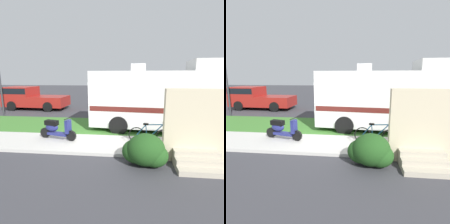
{
  "view_description": "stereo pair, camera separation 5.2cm",
  "coord_description": "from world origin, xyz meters",
  "views": [
    {
      "loc": [
        1.8,
        -8.23,
        2.84
      ],
      "look_at": [
        0.9,
        0.3,
        1.1
      ],
      "focal_mm": 29.8,
      "sensor_mm": 36.0,
      "label": 1
    },
    {
      "loc": [
        1.85,
        -8.22,
        2.84
      ],
      "look_at": [
        0.9,
        0.3,
        1.1
      ],
      "focal_mm": 29.8,
      "sensor_mm": 36.0,
      "label": 2
    }
  ],
  "objects": [
    {
      "name": "ground_plane",
      "position": [
        0.0,
        0.0,
        0.0
      ],
      "size": [
        80.0,
        80.0,
        0.0
      ],
      "primitive_type": "plane",
      "color": "#38383D"
    },
    {
      "name": "motorhome_rv",
      "position": [
        3.2,
        1.25,
        1.67
      ],
      "size": [
        6.69,
        2.92,
        3.5
      ],
      "color": "silver",
      "rests_on": "ground"
    },
    {
      "name": "bicycle",
      "position": [
        2.58,
        -1.11,
        0.49
      ],
      "size": [
        1.73,
        0.52,
        0.88
      ],
      "color": "black",
      "rests_on": "ground"
    },
    {
      "name": "grass_strip",
      "position": [
        0.0,
        1.5,
        0.04
      ],
      "size": [
        24.0,
        3.4,
        0.08
      ],
      "color": "#3D752D",
      "rests_on": "ground"
    },
    {
      "name": "street_lamp_post",
      "position": [
        -7.05,
        3.6,
        2.65
      ],
      "size": [
        0.28,
        0.28,
        4.39
      ],
      "color": "#333338",
      "rests_on": "ground"
    },
    {
      "name": "scooter",
      "position": [
        -1.35,
        -0.93,
        0.58
      ],
      "size": [
        1.71,
        0.64,
        0.97
      ],
      "color": "black",
      "rests_on": "ground"
    },
    {
      "name": "bush_by_porch",
      "position": [
        2.26,
        -2.69,
        0.48
      ],
      "size": [
        1.43,
        1.08,
        1.02
      ],
      "color": "#1E4719",
      "rests_on": "ground"
    },
    {
      "name": "bottle_green",
      "position": [
        3.22,
        -1.64,
        0.23
      ],
      "size": [
        0.06,
        0.06,
        0.26
      ],
      "color": "navy",
      "rests_on": "ground"
    },
    {
      "name": "sidewalk",
      "position": [
        0.0,
        -1.2,
        0.06
      ],
      "size": [
        24.0,
        2.0,
        0.12
      ],
      "color": "beige",
      "rests_on": "ground"
    },
    {
      "name": "porch_steps",
      "position": [
        3.88,
        -2.29,
        0.97
      ],
      "size": [
        2.0,
        1.26,
        2.4
      ],
      "color": "#B2A893",
      "rests_on": "ground"
    },
    {
      "name": "pickup_truck_near",
      "position": [
        -6.56,
        6.37,
        0.98
      ],
      "size": [
        5.13,
        2.39,
        1.84
      ],
      "color": "maroon",
      "rests_on": "ground"
    }
  ]
}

